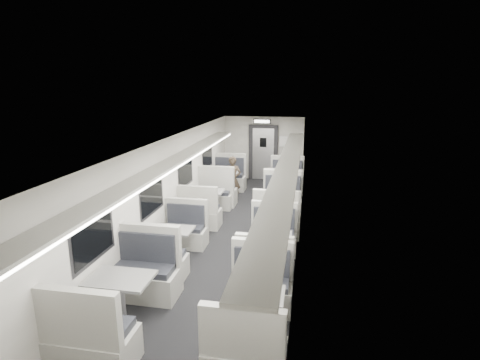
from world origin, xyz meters
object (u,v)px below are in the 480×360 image
at_px(booth_left_b, 208,203).
at_px(exit_sign, 262,121).
at_px(booth_right_a, 285,187).
at_px(booth_right_c, 270,251).
at_px(booth_right_b, 280,209).
at_px(booth_right_d, 254,315).
at_px(vestibule_door, 263,153).
at_px(booth_left_d, 122,301).
at_px(booth_left_a, 223,184).
at_px(passenger, 233,179).
at_px(booth_left_c, 174,244).

height_order(booth_left_b, exit_sign, exit_sign).
distance_m(booth_right_a, booth_right_c, 4.70).
bearing_deg(booth_right_a, booth_right_b, -90.00).
relative_size(booth_left_b, exit_sign, 3.43).
bearing_deg(booth_right_d, vestibule_door, 96.17).
relative_size(booth_left_d, exit_sign, 3.74).
bearing_deg(booth_left_a, passenger, -48.77).
height_order(booth_left_a, booth_right_a, booth_left_a).
relative_size(booth_left_d, booth_right_c, 1.13).
distance_m(booth_left_b, booth_left_d, 4.95).
bearing_deg(booth_right_c, vestibule_door, 98.03).
distance_m(booth_left_d, exit_sign, 9.09).
height_order(booth_left_b, passenger, passenger).
bearing_deg(booth_left_d, booth_right_a, 73.93).
bearing_deg(booth_left_c, booth_left_d, -90.00).
distance_m(booth_left_b, exit_sign, 4.45).
bearing_deg(booth_left_a, booth_left_b, -90.00).
relative_size(booth_left_d, vestibule_door, 1.10).
bearing_deg(booth_right_b, booth_right_c, -90.00).
bearing_deg(exit_sign, booth_left_b, -104.40).
bearing_deg(passenger, booth_left_a, 136.43).
bearing_deg(booth_left_c, booth_left_a, 90.00).
xyz_separation_m(booth_left_b, booth_right_b, (2.00, -0.19, 0.02)).
bearing_deg(booth_right_b, booth_left_c, -128.36).
height_order(booth_right_b, vestibule_door, vestibule_door).
height_order(booth_right_a, exit_sign, exit_sign).
height_order(booth_right_a, vestibule_door, vestibule_door).
bearing_deg(vestibule_door, booth_left_c, -98.01).
relative_size(booth_right_c, vestibule_door, 0.98).
bearing_deg(exit_sign, booth_right_a, -62.27).
distance_m(booth_left_a, booth_right_c, 5.04).
xyz_separation_m(booth_left_b, vestibule_door, (1.00, 4.38, 0.66)).
height_order(booth_left_b, booth_right_d, booth_left_b).
xyz_separation_m(booth_left_a, exit_sign, (1.00, 1.97, 1.86)).
xyz_separation_m(booth_left_c, exit_sign, (1.00, 6.61, 1.92)).
distance_m(booth_left_c, booth_right_d, 2.93).
bearing_deg(booth_right_a, booth_left_b, -135.09).
xyz_separation_m(booth_right_b, passenger, (-1.59, 1.65, 0.31)).
relative_size(booth_right_d, passenger, 1.46).
distance_m(booth_right_a, booth_right_b, 2.19).
relative_size(booth_left_d, booth_right_a, 1.02).
relative_size(booth_left_d, booth_right_d, 1.11).
xyz_separation_m(booth_right_b, exit_sign, (-1.00, 4.09, 1.88)).
xyz_separation_m(booth_right_a, booth_right_d, (0.00, -6.86, -0.03)).
height_order(booth_left_c, booth_right_d, booth_right_d).
bearing_deg(booth_left_d, passenger, 86.33).
xyz_separation_m(booth_left_a, booth_right_a, (2.00, 0.07, -0.01)).
bearing_deg(booth_right_a, passenger, -161.29).
bearing_deg(booth_right_d, booth_left_c, 132.96).
bearing_deg(booth_left_a, booth_left_d, -90.00).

